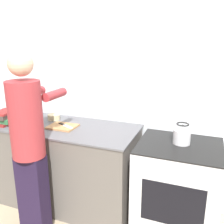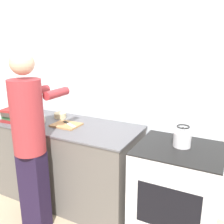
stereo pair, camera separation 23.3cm
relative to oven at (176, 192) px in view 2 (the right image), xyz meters
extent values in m
cube|color=silver|center=(-0.84, 0.43, 0.85)|extent=(8.00, 0.05, 2.60)
cube|color=#5B5651|center=(-1.25, 0.02, 0.00)|extent=(1.61, 0.69, 0.91)
cube|color=#56565B|center=(-1.25, 0.02, 0.46)|extent=(1.64, 0.72, 0.02)
cube|color=silver|center=(0.00, 0.00, -0.01)|extent=(0.75, 0.66, 0.89)
cube|color=black|center=(0.00, 0.00, 0.45)|extent=(0.75, 0.66, 0.01)
cube|color=black|center=(0.00, -0.32, 0.04)|extent=(0.53, 0.01, 0.39)
cube|color=#1F152E|center=(-1.26, -0.52, -0.04)|extent=(0.26, 0.16, 0.82)
cylinder|color=maroon|center=(-1.26, -0.52, 0.71)|extent=(0.29, 0.29, 0.68)
sphere|color=#D1A889|center=(-1.26, -0.52, 1.18)|extent=(0.21, 0.21, 0.21)
cylinder|color=maroon|center=(-1.38, -0.25, 0.88)|extent=(0.08, 0.30, 0.08)
cylinder|color=maroon|center=(-1.14, -0.25, 0.88)|extent=(0.08, 0.30, 0.08)
cube|color=#A87A4C|center=(-1.22, -0.01, 0.48)|extent=(0.30, 0.23, 0.02)
cube|color=silver|center=(-1.15, -0.03, 0.49)|extent=(0.15, 0.10, 0.01)
cube|color=black|center=(-1.26, 0.02, 0.49)|extent=(0.09, 0.06, 0.01)
cylinder|color=silver|center=(0.01, 0.04, 0.52)|extent=(0.16, 0.16, 0.13)
cone|color=silver|center=(0.01, 0.04, 0.60)|extent=(0.13, 0.13, 0.03)
sphere|color=black|center=(0.01, 0.04, 0.62)|extent=(0.02, 0.02, 0.02)
torus|color=black|center=(0.01, 0.04, 0.64)|extent=(0.11, 0.11, 0.01)
cylinder|color=#C6B789|center=(-1.47, 0.19, 0.50)|extent=(0.14, 0.14, 0.06)
cylinder|color=silver|center=(-1.56, -0.07, 0.51)|extent=(0.14, 0.14, 0.07)
cylinder|color=#4C4C51|center=(-1.91, 0.14, 0.55)|extent=(0.13, 0.13, 0.15)
cylinder|color=#28231E|center=(-1.91, 0.14, 0.63)|extent=(0.14, 0.14, 0.01)
cube|color=maroon|center=(-1.89, -0.13, 0.48)|extent=(0.18, 0.27, 0.02)
cube|color=#2D663D|center=(-1.88, -0.12, 0.52)|extent=(0.21, 0.21, 0.05)
cube|color=#423833|center=(-1.89, -0.13, 0.57)|extent=(0.16, 0.25, 0.05)
cube|color=maroon|center=(-1.89, -0.13, 0.60)|extent=(0.20, 0.27, 0.02)
camera|label=1|loc=(0.17, -2.18, 1.37)|focal=40.00mm
camera|label=2|loc=(0.38, -2.09, 1.37)|focal=40.00mm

